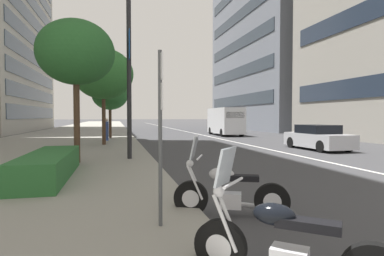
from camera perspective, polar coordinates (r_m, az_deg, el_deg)
name	(u,v)px	position (r m, az deg, el deg)	size (l,w,h in m)	color
sidewalk_right_plaza	(77,134)	(33.72, -19.47, -1.03)	(160.00, 10.25, 0.15)	gray
lane_centre_stripe	(185,131)	(39.39, -1.19, -0.59)	(110.00, 0.16, 0.01)	silver
motorcycle_mid_row	(285,247)	(3.81, 16.06, -19.41)	(1.50, 1.77, 1.47)	black
motorcycle_second_in_row	(229,193)	(6.05, 6.42, -11.21)	(0.95, 1.99, 1.48)	black
car_following_behind	(318,138)	(19.13, 21.21, -1.64)	(4.17, 1.92, 1.36)	#B7B7BC
delivery_van_ahead	(225,121)	(31.36, 5.85, 1.27)	(5.95, 2.20, 2.62)	silver
parking_sign_by_curb	(161,117)	(4.95, -5.54, 2.01)	(0.32, 0.06, 2.67)	#47494C
street_lamp_with_banners	(137,30)	(13.53, -9.63, 16.66)	(1.26, 2.36, 8.62)	#232326
clipped_hedge_bed	(49,165)	(9.74, -23.78, -6.01)	(4.54, 1.10, 0.68)	#28602D
street_tree_far_plaza	(76,53)	(12.67, -19.69, 12.30)	(2.74, 2.74, 5.14)	#473323
street_tree_by_lamp_post	(103,74)	(20.08, -15.28, 9.12)	(3.50, 3.50, 5.67)	#473323
street_tree_near_plaza_corner	(110,95)	(26.12, -14.19, 5.65)	(2.76, 2.76, 4.53)	#473323
pedestrian_on_plaza	(106,130)	(23.25, -14.76, -0.26)	(0.42, 0.29, 1.53)	#33478C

